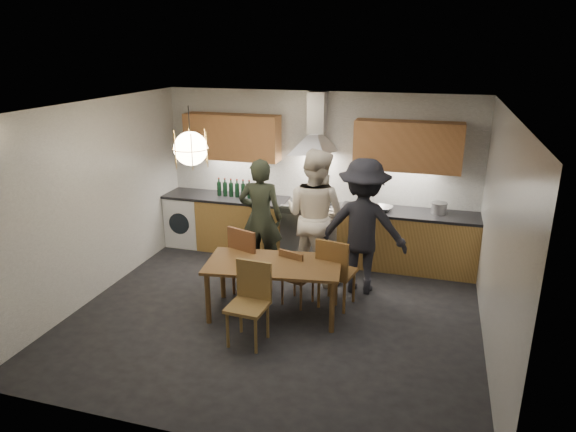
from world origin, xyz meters
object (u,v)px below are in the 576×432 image
(chair_back_left, at_px, (247,257))
(person_right, at_px, (363,227))
(person_mid, at_px, (315,216))
(stock_pot, at_px, (439,208))
(dining_table, at_px, (274,269))
(mixing_bowl, at_px, (383,208))
(wine_bottles, at_px, (234,188))
(person_left, at_px, (261,218))
(chair_front, at_px, (251,297))

(chair_back_left, xyz_separation_m, person_right, (1.44, 0.61, 0.37))
(person_mid, relative_size, stock_pot, 8.54)
(dining_table, distance_m, person_mid, 1.25)
(mixing_bowl, distance_m, stock_pot, 0.81)
(chair_back_left, bearing_deg, person_mid, -113.06)
(dining_table, xyz_separation_m, person_mid, (0.24, 1.18, 0.34))
(chair_back_left, relative_size, wine_bottles, 1.65)
(dining_table, xyz_separation_m, chair_back_left, (-0.49, 0.38, -0.05))
(dining_table, distance_m, person_left, 1.28)
(chair_front, relative_size, stock_pot, 4.19)
(chair_front, height_order, person_right, person_right)
(person_right, bearing_deg, chair_front, 56.06)
(person_mid, xyz_separation_m, person_right, (0.71, -0.19, -0.03))
(person_left, relative_size, stock_pot, 7.76)
(person_left, height_order, wine_bottles, person_left)
(person_right, bearing_deg, stock_pot, -136.60)
(person_mid, bearing_deg, mixing_bowl, -122.90)
(person_left, distance_m, stock_pot, 2.62)
(dining_table, relative_size, chair_front, 1.87)
(dining_table, distance_m, stock_pot, 2.77)
(chair_front, bearing_deg, wine_bottles, 119.48)
(person_left, distance_m, person_mid, 0.80)
(wine_bottles, bearing_deg, mixing_bowl, -1.30)
(person_left, bearing_deg, mixing_bowl, -162.35)
(person_right, bearing_deg, mixing_bowl, -102.58)
(dining_table, bearing_deg, stock_pot, 37.57)
(dining_table, xyz_separation_m, person_left, (-0.56, 1.12, 0.25))
(chair_front, height_order, wine_bottles, wine_bottles)
(dining_table, bearing_deg, wine_bottles, 115.68)
(chair_back_left, distance_m, wine_bottles, 1.82)
(person_left, bearing_deg, wine_bottles, -54.85)
(person_mid, distance_m, stock_pot, 1.86)
(chair_front, distance_m, mixing_bowl, 2.82)
(chair_back_left, bearing_deg, mixing_bowl, -117.41)
(chair_back_left, height_order, wine_bottles, wine_bottles)
(chair_back_left, relative_size, person_right, 0.53)
(person_mid, xyz_separation_m, stock_pot, (1.68, 0.79, 0.02))
(stock_pot, bearing_deg, chair_back_left, -146.68)
(stock_pot, bearing_deg, person_left, -161.08)
(chair_front, relative_size, wine_bottles, 1.57)
(person_right, relative_size, wine_bottles, 3.12)
(chair_back_left, bearing_deg, wine_bottles, -43.12)
(person_left, xyz_separation_m, wine_bottles, (-0.74, 0.82, 0.17))
(dining_table, bearing_deg, person_right, 38.07)
(dining_table, height_order, person_left, person_left)
(dining_table, distance_m, wine_bottles, 2.38)
(chair_front, distance_m, stock_pot, 3.31)
(chair_front, height_order, person_mid, person_mid)
(chair_back_left, bearing_deg, chair_front, 132.04)
(chair_front, bearing_deg, stock_pot, 56.54)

